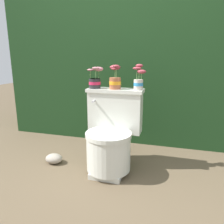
{
  "coord_description": "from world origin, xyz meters",
  "views": [
    {
      "loc": [
        0.52,
        -1.66,
        1.01
      ],
      "look_at": [
        -0.01,
        0.15,
        0.54
      ],
      "focal_mm": 35.0,
      "sensor_mm": 36.0,
      "label": 1
    }
  ],
  "objects": [
    {
      "name": "potted_plant_midleft",
      "position": [
        -0.01,
        0.25,
        0.82
      ],
      "size": [
        0.11,
        0.11,
        0.22
      ],
      "color": "#9E5638",
      "rests_on": "toilet"
    },
    {
      "name": "garden_stone",
      "position": [
        -0.58,
        0.08,
        0.05
      ],
      "size": [
        0.17,
        0.13,
        0.09
      ],
      "color": "#9E9384",
      "rests_on": "ground"
    },
    {
      "name": "hedge_backdrop",
      "position": [
        0.0,
        1.35,
        0.88
      ],
      "size": [
        3.17,
        1.09,
        1.75
      ],
      "color": "#193819",
      "rests_on": "ground"
    },
    {
      "name": "ground_plane",
      "position": [
        0.0,
        0.0,
        0.0
      ],
      "size": [
        12.0,
        12.0,
        0.0
      ],
      "primitive_type": "plane",
      "color": "brown"
    },
    {
      "name": "potted_plant_middle",
      "position": [
        0.21,
        0.25,
        0.82
      ],
      "size": [
        0.12,
        0.1,
        0.22
      ],
      "color": "beige",
      "rests_on": "toilet"
    },
    {
      "name": "toilet",
      "position": [
        -0.01,
        0.13,
        0.33
      ],
      "size": [
        0.52,
        0.52,
        0.73
      ],
      "color": "silver",
      "rests_on": "ground"
    },
    {
      "name": "potted_plant_left",
      "position": [
        -0.2,
        0.25,
        0.81
      ],
      "size": [
        0.15,
        0.11,
        0.2
      ],
      "color": "#262628",
      "rests_on": "toilet"
    }
  ]
}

